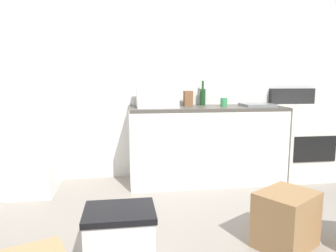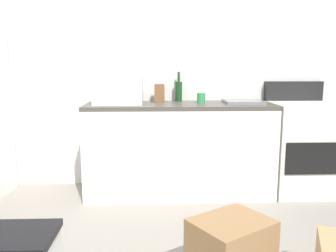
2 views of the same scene
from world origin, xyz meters
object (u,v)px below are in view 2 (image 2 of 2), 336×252
Objects in this scene: knife_block at (159,93)px; wine_bottle at (179,91)px; stove_oven at (300,146)px; microwave at (118,90)px; coffee_mug at (201,98)px.

wine_bottle is at bearing 20.43° from knife_block.
knife_block is (-1.41, 0.13, 0.52)m from stove_oven.
microwave is 2.56× the size of knife_block.
stove_oven is at bearing 0.43° from microwave.
microwave is at bearing -179.57° from stove_oven.
microwave is 4.60× the size of coffee_mug.
knife_block is (-0.20, -0.07, -0.02)m from wine_bottle.
knife_block reaches higher than coffee_mug.
knife_block is at bearing 161.43° from coffee_mug.
stove_oven is at bearing -9.76° from wine_bottle.
wine_bottle is at bearing 170.24° from stove_oven.
stove_oven is 3.67× the size of wine_bottle.
stove_oven is at bearing -5.45° from knife_block.
microwave reaches higher than stove_oven.
stove_oven is 6.11× the size of knife_block.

